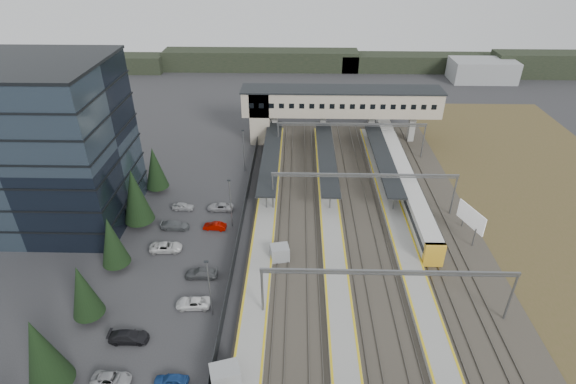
{
  "coord_description": "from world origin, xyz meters",
  "views": [
    {
      "loc": [
        1.84,
        -45.72,
        39.66
      ],
      "look_at": [
        0.4,
        13.61,
        4.0
      ],
      "focal_mm": 28.0,
      "sensor_mm": 36.0,
      "label": 1
    }
  ],
  "objects_px": {
    "relay_cabin_near": "(225,377)",
    "billboard": "(471,218)",
    "train": "(396,160)",
    "office_building": "(35,146)",
    "footbridge": "(327,104)",
    "relay_cabin_far": "(280,253)"
  },
  "relations": [
    {
      "from": "relay_cabin_near",
      "to": "billboard",
      "type": "xyz_separation_m",
      "value": [
        31.9,
        25.47,
        2.05
      ]
    },
    {
      "from": "relay_cabin_far",
      "to": "train",
      "type": "relative_size",
      "value": 0.05
    },
    {
      "from": "relay_cabin_far",
      "to": "billboard",
      "type": "bearing_deg",
      "value": 12.33
    },
    {
      "from": "relay_cabin_near",
      "to": "footbridge",
      "type": "height_order",
      "value": "footbridge"
    },
    {
      "from": "footbridge",
      "to": "billboard",
      "type": "xyz_separation_m",
      "value": [
        19.14,
        -33.83,
        -4.68
      ]
    },
    {
      "from": "billboard",
      "to": "relay_cabin_near",
      "type": "bearing_deg",
      "value": -141.4
    },
    {
      "from": "footbridge",
      "to": "billboard",
      "type": "bearing_deg",
      "value": -60.49
    },
    {
      "from": "footbridge",
      "to": "billboard",
      "type": "relative_size",
      "value": 7.35
    },
    {
      "from": "office_building",
      "to": "relay_cabin_near",
      "type": "xyz_separation_m",
      "value": [
        30.95,
        -29.3,
        -10.99
      ]
    },
    {
      "from": "train",
      "to": "relay_cabin_far",
      "type": "bearing_deg",
      "value": -127.36
    },
    {
      "from": "relay_cabin_far",
      "to": "footbridge",
      "type": "distance_m",
      "value": 41.18
    },
    {
      "from": "relay_cabin_near",
      "to": "billboard",
      "type": "distance_m",
      "value": 40.87
    },
    {
      "from": "billboard",
      "to": "relay_cabin_far",
      "type": "bearing_deg",
      "value": -167.67
    },
    {
      "from": "relay_cabin_near",
      "to": "billboard",
      "type": "bearing_deg",
      "value": 38.6
    },
    {
      "from": "office_building",
      "to": "relay_cabin_far",
      "type": "height_order",
      "value": "office_building"
    },
    {
      "from": "office_building",
      "to": "footbridge",
      "type": "bearing_deg",
      "value": 34.47
    },
    {
      "from": "train",
      "to": "relay_cabin_near",
      "type": "bearing_deg",
      "value": -118.42
    },
    {
      "from": "office_building",
      "to": "footbridge",
      "type": "relative_size",
      "value": 0.6
    },
    {
      "from": "footbridge",
      "to": "relay_cabin_near",
      "type": "bearing_deg",
      "value": -102.14
    },
    {
      "from": "train",
      "to": "office_building",
      "type": "bearing_deg",
      "value": -163.12
    },
    {
      "from": "office_building",
      "to": "billboard",
      "type": "distance_m",
      "value": 63.59
    },
    {
      "from": "office_building",
      "to": "footbridge",
      "type": "xyz_separation_m",
      "value": [
        43.7,
        30.0,
        -4.26
      ]
    }
  ]
}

